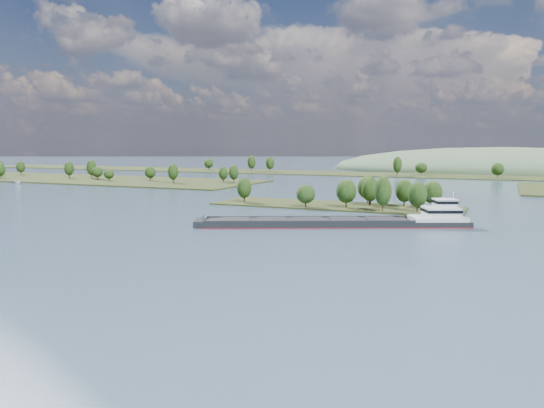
% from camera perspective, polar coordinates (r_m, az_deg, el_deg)
% --- Properties ---
extents(ground, '(1800.00, 1800.00, 0.00)m').
position_cam_1_polar(ground, '(160.95, 0.46, -2.59)').
color(ground, '#3A5264').
rests_on(ground, ground).
extents(tree_island, '(100.00, 30.51, 14.08)m').
position_cam_1_polar(tree_island, '(213.92, 8.65, 0.67)').
color(tree_island, '#262F15').
rests_on(tree_island, ground).
extents(left_bank, '(300.00, 80.00, 14.89)m').
position_cam_1_polar(left_bank, '(409.40, -21.71, 2.65)').
color(left_bank, '#262F15').
rests_on(left_bank, ground).
extents(back_shoreline, '(900.00, 60.00, 15.99)m').
position_cam_1_polar(back_shoreline, '(429.72, 16.54, 2.99)').
color(back_shoreline, '#262F15').
rests_on(back_shoreline, ground).
extents(hill_west, '(320.00, 160.00, 44.00)m').
position_cam_1_polar(hill_west, '(526.47, 23.54, 3.25)').
color(hill_west, '#445D40').
rests_on(hill_west, ground).
extents(cargo_barge, '(81.50, 44.58, 11.51)m').
position_cam_1_polar(cargo_barge, '(166.90, 8.54, -1.83)').
color(cargo_barge, black).
rests_on(cargo_barge, ground).
extents(motorboat, '(6.62, 3.71, 2.41)m').
position_cam_1_polar(motorboat, '(370.58, -25.69, 2.15)').
color(motorboat, silver).
rests_on(motorboat, ground).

